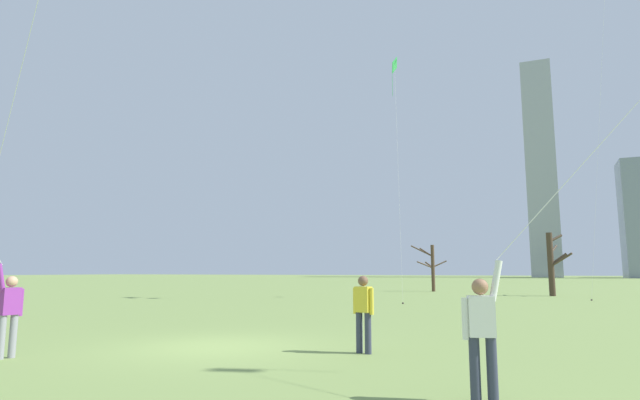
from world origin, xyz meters
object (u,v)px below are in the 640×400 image
object	(u,v)px
bystander_far_off_by_trees	(363,310)
bare_tree_left_of_center	(552,262)
kite_flyer_foreground_right_orange	(625,162)
distant_kite_high_overhead_green	(395,80)
bare_tree_rightmost	(432,266)

from	to	relation	value
bystander_far_off_by_trees	bare_tree_left_of_center	bearing A→B (deg)	81.35
kite_flyer_foreground_right_orange	bare_tree_left_of_center	bearing A→B (deg)	90.51
distant_kite_high_overhead_green	bare_tree_left_of_center	world-z (taller)	distant_kite_high_overhead_green
distant_kite_high_overhead_green	bystander_far_off_by_trees	bearing A→B (deg)	-77.95
bystander_far_off_by_trees	distant_kite_high_overhead_green	distance (m)	22.88
bare_tree_left_of_center	bare_tree_rightmost	distance (m)	10.43
kite_flyer_foreground_right_orange	bare_tree_left_of_center	world-z (taller)	kite_flyer_foreground_right_orange
distant_kite_high_overhead_green	kite_flyer_foreground_right_orange	bearing A→B (deg)	-67.93
bare_tree_left_of_center	bare_tree_rightmost	xyz separation A→B (m)	(-9.29, 4.74, -0.18)
bystander_far_off_by_trees	distant_kite_high_overhead_green	bearing A→B (deg)	102.05
kite_flyer_foreground_right_orange	bare_tree_rightmost	distance (m)	37.31
distant_kite_high_overhead_green	bare_tree_rightmost	size ratio (longest dim) A/B	3.79
bare_tree_rightmost	bare_tree_left_of_center	bearing A→B (deg)	-27.04
bystander_far_off_by_trees	bare_tree_left_of_center	distance (m)	29.09
kite_flyer_foreground_right_orange	bare_tree_rightmost	size ratio (longest dim) A/B	4.50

